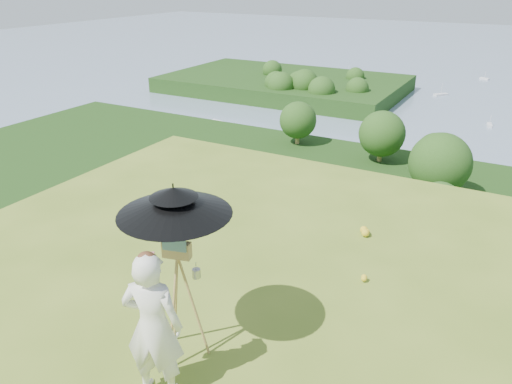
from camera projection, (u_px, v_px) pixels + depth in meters
The scene contains 10 objects.
forest_slope at pixel (448, 374), 44.93m from camera, with size 140.00×56.00×22.00m, color #18360E.
shoreline_tier at pixel (485, 247), 79.79m from camera, with size 170.00×28.00×8.00m, color slate.
peninsula at pixel (284, 77), 174.28m from camera, with size 90.00×60.00×12.00m, color #18360E, non-canonical shape.
slope_trees at pixel (476, 238), 39.29m from camera, with size 110.00×50.00×6.00m, color #234514, non-canonical shape.
harbor_town at pixel (493, 210), 77.17m from camera, with size 110.00×22.00×5.00m, color silver, non-canonical shape.
moored_boats at pixel (475, 107), 153.26m from camera, with size 140.00×140.00×0.70m, color silver, non-canonical shape.
painter at pixel (153, 326), 5.08m from camera, with size 0.63×0.41×1.73m, color white.
field_easel at pixel (180, 296), 5.63m from camera, with size 0.63×0.63×1.65m, color #AB8C48, non-canonical shape.
sun_umbrella at pixel (175, 220), 5.27m from camera, with size 1.22×1.22×0.83m, color black, non-canonical shape.
painter_cap at pixel (146, 257), 4.75m from camera, with size 0.20×0.24×0.10m, color #CF7177, non-canonical shape.
Camera 1 is at (1.50, -3.60, 4.17)m, focal length 35.00 mm.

